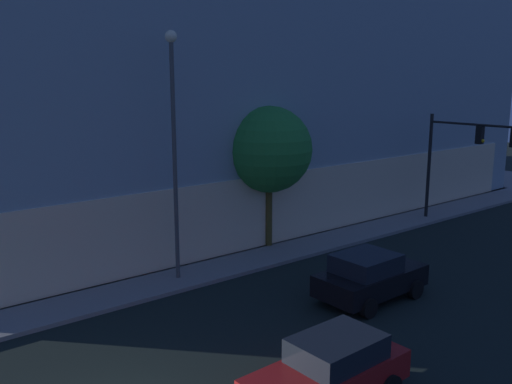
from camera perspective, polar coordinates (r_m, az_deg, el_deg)
The scene contains 6 objects.
modern_building at distance 37.33m, azimuth -7.03°, elevation 11.64°, with size 35.64×25.64×15.68m.
traffic_light_far_corner at distance 30.85m, azimuth 20.38°, elevation 4.27°, with size 0.47×5.09×5.64m.
street_lamp_sidewalk at distance 20.95m, azimuth -8.34°, elevation 6.19°, with size 0.44×0.44×9.25m.
sidewalk_tree at distance 25.08m, azimuth 1.34°, elevation 4.32°, with size 3.86×3.86×6.37m.
car_red at distance 14.32m, azimuth 7.46°, elevation -17.57°, with size 4.35×2.07×1.68m.
car_black at distance 20.46m, azimuth 11.45°, elevation -8.36°, with size 4.19×2.26×1.73m.
Camera 1 is at (-3.97, -10.61, 7.88)m, focal length 39.46 mm.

